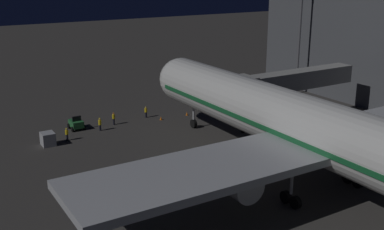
{
  "coord_description": "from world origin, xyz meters",
  "views": [
    {
      "loc": [
        32.56,
        38.31,
        20.9
      ],
      "look_at": [
        3.0,
        -10.19,
        3.5
      ],
      "focal_mm": 44.35,
      "sensor_mm": 36.0,
      "label": 1
    }
  ],
  "objects_px": {
    "baggage_container_mid_row": "(48,139)",
    "ground_crew_by_tug": "(114,118)",
    "pushback_tug": "(76,124)",
    "apron_floodlight_mast": "(300,30)",
    "airliner_at_gate": "(322,134)",
    "ground_crew_near_nose_gear": "(100,124)",
    "ground_crew_by_belt_loader": "(146,112)",
    "jet_bridge": "(284,82)",
    "ground_crew_under_port_wing": "(67,134)",
    "traffic_cone_nose_port": "(187,114)",
    "traffic_cone_nose_starboard": "(161,118)"
  },
  "relations": [
    {
      "from": "baggage_container_mid_row",
      "to": "ground_crew_by_tug",
      "type": "height_order",
      "value": "ground_crew_by_tug"
    },
    {
      "from": "pushback_tug",
      "to": "apron_floodlight_mast",
      "type": "bearing_deg",
      "value": 178.61
    },
    {
      "from": "airliner_at_gate",
      "to": "pushback_tug",
      "type": "distance_m",
      "value": 34.59
    },
    {
      "from": "ground_crew_near_nose_gear",
      "to": "ground_crew_by_belt_loader",
      "type": "relative_size",
      "value": 1.07
    },
    {
      "from": "apron_floodlight_mast",
      "to": "jet_bridge",
      "type": "bearing_deg",
      "value": 40.76
    },
    {
      "from": "airliner_at_gate",
      "to": "ground_crew_near_nose_gear",
      "type": "distance_m",
      "value": 31.48
    },
    {
      "from": "apron_floodlight_mast",
      "to": "ground_crew_near_nose_gear",
      "type": "bearing_deg",
      "value": 2.06
    },
    {
      "from": "baggage_container_mid_row",
      "to": "ground_crew_near_nose_gear",
      "type": "distance_m",
      "value": 7.82
    },
    {
      "from": "airliner_at_gate",
      "to": "ground_crew_by_tug",
      "type": "height_order",
      "value": "airliner_at_gate"
    },
    {
      "from": "baggage_container_mid_row",
      "to": "pushback_tug",
      "type": "bearing_deg",
      "value": -139.49
    },
    {
      "from": "airliner_at_gate",
      "to": "ground_crew_under_port_wing",
      "type": "height_order",
      "value": "airliner_at_gate"
    },
    {
      "from": "apron_floodlight_mast",
      "to": "traffic_cone_nose_port",
      "type": "bearing_deg",
      "value": 3.46
    },
    {
      "from": "jet_bridge",
      "to": "ground_crew_by_belt_loader",
      "type": "distance_m",
      "value": 20.45
    },
    {
      "from": "airliner_at_gate",
      "to": "ground_crew_near_nose_gear",
      "type": "relative_size",
      "value": 33.59
    },
    {
      "from": "ground_crew_by_tug",
      "to": "ground_crew_by_belt_loader",
      "type": "bearing_deg",
      "value": -172.58
    },
    {
      "from": "ground_crew_near_nose_gear",
      "to": "traffic_cone_nose_starboard",
      "type": "xyz_separation_m",
      "value": [
        -9.28,
        0.08,
        -0.72
      ]
    },
    {
      "from": "pushback_tug",
      "to": "jet_bridge",
      "type": "bearing_deg",
      "value": 152.67
    },
    {
      "from": "pushback_tug",
      "to": "baggage_container_mid_row",
      "type": "bearing_deg",
      "value": 40.51
    },
    {
      "from": "pushback_tug",
      "to": "ground_crew_near_nose_gear",
      "type": "distance_m",
      "value": 3.44
    },
    {
      "from": "airliner_at_gate",
      "to": "traffic_cone_nose_starboard",
      "type": "relative_size",
      "value": 110.08
    },
    {
      "from": "pushback_tug",
      "to": "ground_crew_by_tug",
      "type": "bearing_deg",
      "value": 170.72
    },
    {
      "from": "ground_crew_under_port_wing",
      "to": "traffic_cone_nose_port",
      "type": "height_order",
      "value": "ground_crew_under_port_wing"
    },
    {
      "from": "pushback_tug",
      "to": "baggage_container_mid_row",
      "type": "distance_m",
      "value": 6.58
    },
    {
      "from": "ground_crew_by_tug",
      "to": "traffic_cone_nose_starboard",
      "type": "bearing_deg",
      "value": 167.17
    },
    {
      "from": "baggage_container_mid_row",
      "to": "ground_crew_by_belt_loader",
      "type": "height_order",
      "value": "ground_crew_by_belt_loader"
    },
    {
      "from": "ground_crew_by_belt_loader",
      "to": "traffic_cone_nose_starboard",
      "type": "bearing_deg",
      "value": 120.73
    },
    {
      "from": "ground_crew_near_nose_gear",
      "to": "ground_crew_by_belt_loader",
      "type": "height_order",
      "value": "ground_crew_near_nose_gear"
    },
    {
      "from": "baggage_container_mid_row",
      "to": "traffic_cone_nose_port",
      "type": "bearing_deg",
      "value": -174.86
    },
    {
      "from": "traffic_cone_nose_starboard",
      "to": "ground_crew_by_tug",
      "type": "bearing_deg",
      "value": -12.83
    },
    {
      "from": "apron_floodlight_mast",
      "to": "ground_crew_by_tug",
      "type": "xyz_separation_m",
      "value": [
        34.4,
        -0.12,
        -10.1
      ]
    },
    {
      "from": "ground_crew_by_belt_loader",
      "to": "jet_bridge",
      "type": "bearing_deg",
      "value": 138.9
    },
    {
      "from": "airliner_at_gate",
      "to": "ground_crew_by_tug",
      "type": "relative_size",
      "value": 34.18
    },
    {
      "from": "pushback_tug",
      "to": "ground_crew_by_belt_loader",
      "type": "distance_m",
      "value": 10.52
    },
    {
      "from": "jet_bridge",
      "to": "ground_crew_by_tug",
      "type": "height_order",
      "value": "jet_bridge"
    },
    {
      "from": "airliner_at_gate",
      "to": "jet_bridge",
      "type": "relative_size",
      "value": 2.87
    },
    {
      "from": "ground_crew_near_nose_gear",
      "to": "apron_floodlight_mast",
      "type": "bearing_deg",
      "value": -177.94
    },
    {
      "from": "jet_bridge",
      "to": "traffic_cone_nose_starboard",
      "type": "height_order",
      "value": "jet_bridge"
    },
    {
      "from": "pushback_tug",
      "to": "traffic_cone_nose_port",
      "type": "xyz_separation_m",
      "value": [
        -16.24,
        2.37,
        -0.5
      ]
    },
    {
      "from": "baggage_container_mid_row",
      "to": "traffic_cone_nose_port",
      "type": "height_order",
      "value": "baggage_container_mid_row"
    },
    {
      "from": "ground_crew_under_port_wing",
      "to": "ground_crew_by_tug",
      "type": "xyz_separation_m",
      "value": [
        -7.61,
        -2.97,
        0.05
      ]
    },
    {
      "from": "apron_floodlight_mast",
      "to": "baggage_container_mid_row",
      "type": "height_order",
      "value": "apron_floodlight_mast"
    },
    {
      "from": "airliner_at_gate",
      "to": "ground_crew_under_port_wing",
      "type": "bearing_deg",
      "value": -58.89
    },
    {
      "from": "pushback_tug",
      "to": "ground_crew_by_belt_loader",
      "type": "height_order",
      "value": "pushback_tug"
    },
    {
      "from": "airliner_at_gate",
      "to": "traffic_cone_nose_starboard",
      "type": "distance_m",
      "value": 29.45
    },
    {
      "from": "traffic_cone_nose_starboard",
      "to": "baggage_container_mid_row",
      "type": "bearing_deg",
      "value": 6.47
    },
    {
      "from": "baggage_container_mid_row",
      "to": "ground_crew_near_nose_gear",
      "type": "bearing_deg",
      "value": -165.29
    },
    {
      "from": "airliner_at_gate",
      "to": "ground_crew_under_port_wing",
      "type": "xyz_separation_m",
      "value": [
        16.51,
        -27.35,
        -5.14
      ]
    },
    {
      "from": "jet_bridge",
      "to": "baggage_container_mid_row",
      "type": "bearing_deg",
      "value": -16.23
    },
    {
      "from": "ground_crew_near_nose_gear",
      "to": "ground_crew_by_tug",
      "type": "bearing_deg",
      "value": -150.73
    },
    {
      "from": "ground_crew_near_nose_gear",
      "to": "ground_crew_under_port_wing",
      "type": "bearing_deg",
      "value": 16.84
    }
  ]
}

